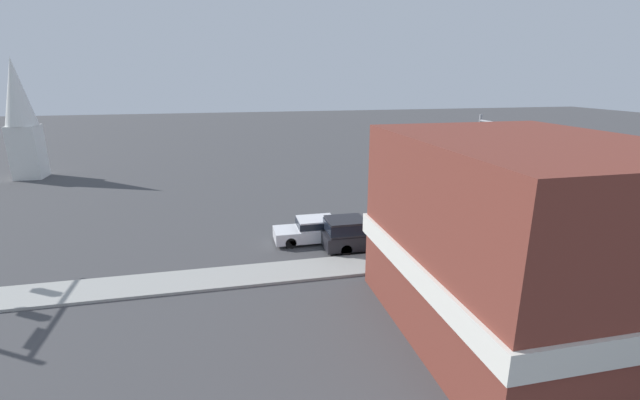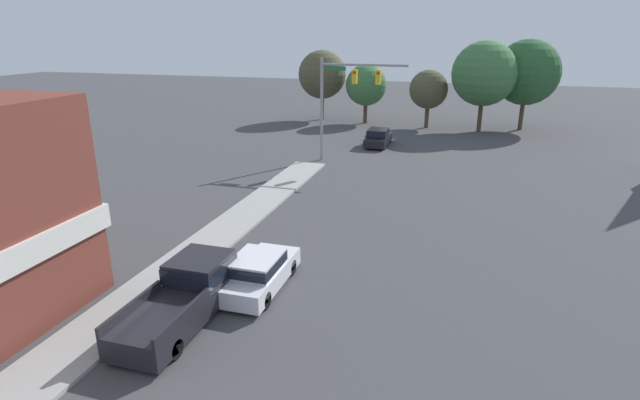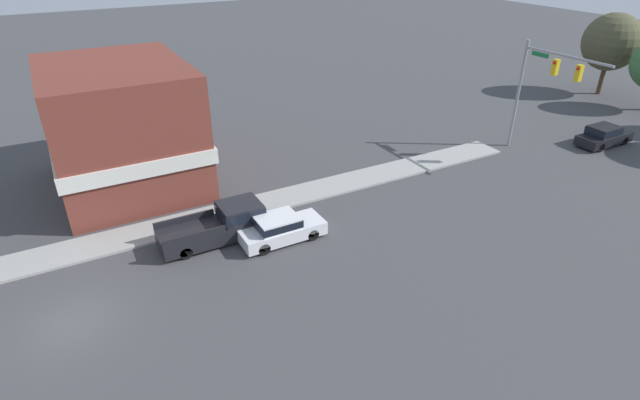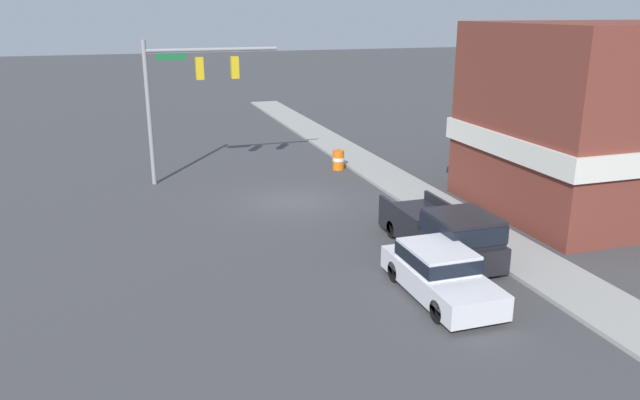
{
  "view_description": "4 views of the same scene",
  "coord_description": "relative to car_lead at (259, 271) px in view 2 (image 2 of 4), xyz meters",
  "views": [
    {
      "loc": [
        -25.91,
        15.5,
        9.84
      ],
      "look_at": [
        0.38,
        9.66,
        2.04
      ],
      "focal_mm": 24.0,
      "sensor_mm": 36.0,
      "label": 1
    },
    {
      "loc": [
        5.91,
        -5.91,
        9.84
      ],
      "look_at": [
        0.04,
        13.57,
        2.95
      ],
      "focal_mm": 28.0,
      "sensor_mm": 36.0,
      "label": 2
    },
    {
      "loc": [
        19.3,
        1.49,
        14.83
      ],
      "look_at": [
        -0.91,
        12.58,
        2.27
      ],
      "focal_mm": 28.0,
      "sensor_mm": 36.0,
      "label": 3
    },
    {
      "loc": [
        7.1,
        25.7,
        8.28
      ],
      "look_at": [
        1.33,
        8.04,
        2.55
      ],
      "focal_mm": 35.0,
      "sensor_mm": 36.0,
      "label": 4
    }
  ],
  "objects": [
    {
      "name": "backdrop_tree_left_mid",
      "position": [
        -3.83,
        38.9,
        3.43
      ],
      "size": [
        4.51,
        4.51,
        6.47
      ],
      "color": "#4C3823",
      "rests_on": "ground"
    },
    {
      "name": "backdrop_tree_right_mid",
      "position": [
        8.47,
        37.33,
        5.06
      ],
      "size": [
        6.43,
        6.43,
        9.06
      ],
      "color": "#4C3823",
      "rests_on": "ground"
    },
    {
      "name": "backdrop_tree_left_far",
      "position": [
        -9.19,
        39.84,
        4.36
      ],
      "size": [
        5.46,
        5.46,
        7.88
      ],
      "color": "#4C3823",
      "rests_on": "ground"
    },
    {
      "name": "backdrop_tree_right_far",
      "position": [
        12.63,
        39.65,
        5.1
      ],
      "size": [
        6.6,
        6.6,
        9.18
      ],
      "color": "#4C3823",
      "rests_on": "ground"
    },
    {
      "name": "car_lead",
      "position": [
        0.0,
        0.0,
        0.0
      ],
      "size": [
        1.88,
        4.59,
        1.48
      ],
      "color": "black",
      "rests_on": "ground"
    },
    {
      "name": "far_signal_assembly",
      "position": [
        -1.76,
        21.15,
        4.94
      ],
      "size": [
        6.7,
        0.49,
        7.97
      ],
      "color": "gray",
      "rests_on": "ground"
    },
    {
      "name": "car_distant",
      "position": [
        -0.27,
        27.6,
        0.03
      ],
      "size": [
        1.83,
        4.64,
        1.56
      ],
      "color": "black",
      "rests_on": "ground"
    },
    {
      "name": "pickup_truck_parked",
      "position": [
        -1.66,
        -2.61,
        0.15
      ],
      "size": [
        2.06,
        5.74,
        1.87
      ],
      "color": "black",
      "rests_on": "ground"
    },
    {
      "name": "backdrop_tree_center",
      "position": [
        3.06,
        37.99,
        3.26
      ],
      "size": [
        4.05,
        4.05,
        6.08
      ],
      "color": "#4C3823",
      "rests_on": "ground"
    }
  ]
}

